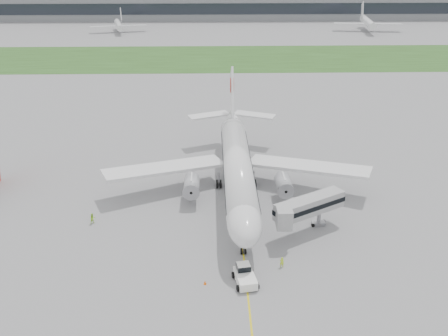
{
  "coord_description": "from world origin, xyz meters",
  "views": [
    {
      "loc": [
        -4.39,
        -75.84,
        41.33
      ],
      "look_at": [
        -2.39,
        2.0,
        6.06
      ],
      "focal_mm": 40.0,
      "sensor_mm": 36.0,
      "label": 1
    }
  ],
  "objects_px": {
    "airliner": "(237,163)",
    "pushback_tug": "(245,275)",
    "jet_bridge": "(306,208)",
    "ground_crew_near": "(282,262)"
  },
  "relations": [
    {
      "from": "ground_crew_near",
      "to": "pushback_tug",
      "type": "bearing_deg",
      "value": 34.98
    },
    {
      "from": "pushback_tug",
      "to": "ground_crew_near",
      "type": "distance_m",
      "value": 6.25
    },
    {
      "from": "pushback_tug",
      "to": "jet_bridge",
      "type": "xyz_separation_m",
      "value": [
        10.1,
        12.1,
        3.43
      ]
    },
    {
      "from": "airliner",
      "to": "jet_bridge",
      "type": "relative_size",
      "value": 4.48
    },
    {
      "from": "airliner",
      "to": "jet_bridge",
      "type": "xyz_separation_m",
      "value": [
        9.87,
        -14.27,
        -1.21
      ]
    },
    {
      "from": "jet_bridge",
      "to": "ground_crew_near",
      "type": "bearing_deg",
      "value": -148.45
    },
    {
      "from": "jet_bridge",
      "to": "ground_crew_near",
      "type": "relative_size",
      "value": 7.56
    },
    {
      "from": "airliner",
      "to": "pushback_tug",
      "type": "distance_m",
      "value": 26.78
    },
    {
      "from": "airliner",
      "to": "pushback_tug",
      "type": "bearing_deg",
      "value": -90.49
    },
    {
      "from": "pushback_tug",
      "to": "jet_bridge",
      "type": "height_order",
      "value": "jet_bridge"
    }
  ]
}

